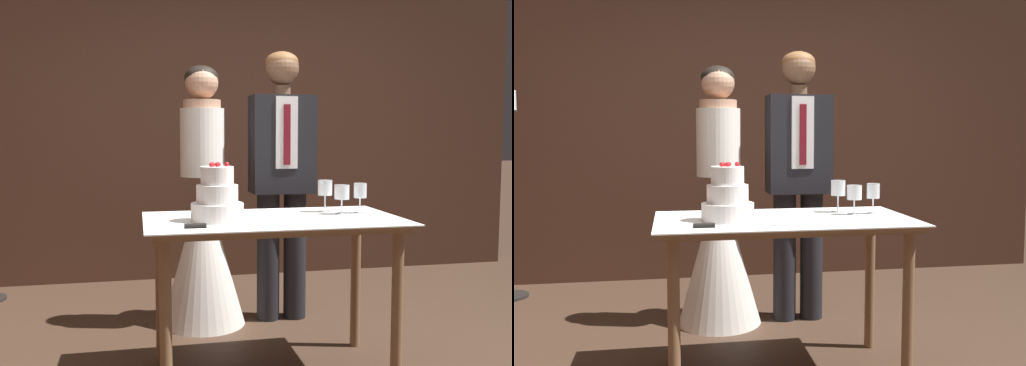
% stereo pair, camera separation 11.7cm
% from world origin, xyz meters
% --- Properties ---
extents(wall_back, '(5.14, 0.12, 2.63)m').
position_xyz_m(wall_back, '(0.00, 2.35, 1.32)').
color(wall_back, '#472B1E').
rests_on(wall_back, ground_plane).
extents(cake_table, '(1.29, 0.72, 0.81)m').
position_xyz_m(cake_table, '(-0.16, 0.25, 0.70)').
color(cake_table, brown).
rests_on(cake_table, ground_plane).
extents(tiered_cake, '(0.26, 0.26, 0.29)m').
position_xyz_m(tiered_cake, '(-0.45, 0.22, 0.92)').
color(tiered_cake, white).
rests_on(tiered_cake, cake_table).
extents(cake_knife, '(0.45, 0.03, 0.02)m').
position_xyz_m(cake_knife, '(-0.49, 0.02, 0.82)').
color(cake_knife, silver).
rests_on(cake_knife, cake_table).
extents(wine_glass_near, '(0.07, 0.07, 0.16)m').
position_xyz_m(wine_glass_near, '(0.34, 0.33, 0.93)').
color(wine_glass_near, silver).
rests_on(wine_glass_near, cake_table).
extents(wine_glass_middle, '(0.08, 0.08, 0.17)m').
position_xyz_m(wine_glass_middle, '(0.17, 0.41, 0.94)').
color(wine_glass_middle, silver).
rests_on(wine_glass_middle, cake_table).
extents(wine_glass_far, '(0.08, 0.08, 0.16)m').
position_xyz_m(wine_glass_far, '(0.23, 0.31, 0.92)').
color(wine_glass_far, silver).
rests_on(wine_glass_far, cake_table).
extents(bride, '(0.54, 0.54, 1.66)m').
position_xyz_m(bride, '(-0.42, 1.10, 0.61)').
color(bride, white).
rests_on(bride, ground_plane).
extents(groom, '(0.41, 0.25, 1.76)m').
position_xyz_m(groom, '(0.10, 1.09, 1.00)').
color(groom, black).
rests_on(groom, ground_plane).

